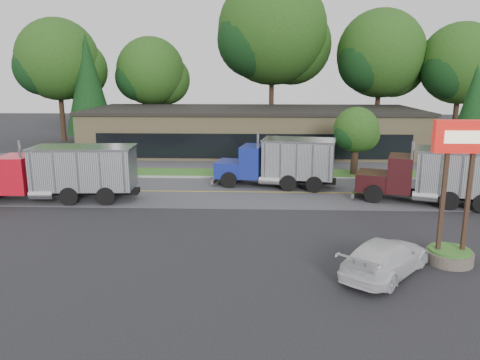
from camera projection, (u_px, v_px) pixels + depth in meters
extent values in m
plane|color=#2C2C31|center=(205.00, 239.00, 22.37)|extent=(140.00, 140.00, 0.00)
cube|color=slate|center=(220.00, 192.00, 31.14)|extent=(60.00, 8.00, 0.02)
cube|color=gold|center=(220.00, 192.00, 31.14)|extent=(60.00, 0.12, 0.01)
cube|color=#9E9E99|center=(225.00, 178.00, 35.23)|extent=(60.00, 0.30, 0.12)
cube|color=#386623|center=(226.00, 173.00, 36.98)|extent=(60.00, 3.40, 0.03)
cube|color=slate|center=(230.00, 161.00, 41.85)|extent=(60.00, 7.00, 0.02)
cube|color=#9E8960|center=(253.00, 131.00, 47.17)|extent=(32.00, 12.00, 4.00)
cylinder|color=#6B6054|center=(449.00, 257.00, 19.49)|extent=(1.90, 1.90, 0.50)
cylinder|color=#386623|center=(450.00, 250.00, 19.42)|extent=(1.70, 1.70, 0.10)
cube|color=#332116|center=(442.00, 203.00, 18.98)|extent=(0.16, 0.16, 5.00)
cube|color=#332116|center=(467.00, 203.00, 18.94)|extent=(0.16, 0.16, 5.00)
cube|color=red|center=(462.00, 136.00, 18.36)|extent=(2.20, 0.35, 1.30)
cube|color=beige|center=(464.00, 137.00, 18.17)|extent=(1.50, 0.04, 0.50)
cube|color=beige|center=(460.00, 136.00, 18.54)|extent=(1.50, 0.04, 0.50)
cylinder|color=#382619|center=(63.00, 120.00, 53.74)|extent=(0.56, 0.56, 4.96)
sphere|color=#143F11|center=(58.00, 59.00, 52.23)|extent=(9.07, 9.07, 9.07)
sphere|color=#143F11|center=(77.00, 70.00, 53.52)|extent=(6.81, 6.81, 6.81)
sphere|color=black|center=(42.00, 67.00, 51.65)|extent=(6.24, 6.24, 6.24)
cylinder|color=#382619|center=(153.00, 121.00, 55.38)|extent=(0.56, 0.56, 4.28)
sphere|color=#143F11|center=(151.00, 71.00, 54.09)|extent=(7.83, 7.83, 7.83)
sphere|color=#143F11|center=(165.00, 80.00, 55.20)|extent=(5.87, 5.87, 5.87)
sphere|color=black|center=(139.00, 78.00, 53.58)|extent=(5.38, 5.38, 5.38)
cylinder|color=#382619|center=(271.00, 111.00, 54.58)|extent=(0.56, 0.56, 6.72)
sphere|color=#143F11|center=(272.00, 30.00, 52.54)|extent=(12.29, 12.29, 12.29)
sphere|color=#143F11|center=(292.00, 45.00, 54.30)|extent=(9.22, 9.22, 9.22)
sphere|color=black|center=(255.00, 40.00, 51.75)|extent=(8.45, 8.45, 8.45)
cylinder|color=#382619|center=(377.00, 119.00, 53.32)|extent=(0.56, 0.56, 5.29)
sphere|color=#143F11|center=(381.00, 53.00, 51.71)|extent=(9.68, 9.68, 9.68)
sphere|color=#143F11|center=(393.00, 65.00, 53.09)|extent=(7.26, 7.26, 7.26)
sphere|color=black|center=(368.00, 62.00, 51.09)|extent=(6.66, 6.66, 6.66)
cylinder|color=#382619|center=(455.00, 123.00, 51.14)|extent=(0.56, 0.56, 4.70)
sphere|color=#143F11|center=(461.00, 63.00, 49.71)|extent=(8.60, 8.60, 8.60)
sphere|color=#143F11|center=(471.00, 74.00, 50.93)|extent=(6.45, 6.45, 6.45)
sphere|color=black|center=(450.00, 71.00, 49.15)|extent=(5.91, 5.91, 5.91)
cylinder|color=#382619|center=(92.00, 139.00, 52.08)|extent=(0.44, 0.44, 1.00)
cone|color=black|center=(88.00, 84.00, 50.73)|extent=(5.22, 5.22, 10.68)
cylinder|color=#382619|center=(467.00, 162.00, 39.04)|extent=(0.44, 0.44, 1.00)
cone|color=black|center=(473.00, 112.00, 38.11)|extent=(3.72, 3.72, 7.61)
cylinder|color=#382619|center=(354.00, 162.00, 36.39)|extent=(0.56, 0.56, 1.89)
sphere|color=#143F11|center=(356.00, 129.00, 35.82)|extent=(3.46, 3.46, 3.46)
sphere|color=#143F11|center=(363.00, 134.00, 36.31)|extent=(2.59, 2.59, 2.59)
sphere|color=black|center=(350.00, 134.00, 35.60)|extent=(2.38, 2.38, 2.38)
cube|color=black|center=(58.00, 191.00, 28.95)|extent=(10.05, 1.58, 0.28)
cube|color=red|center=(17.00, 173.00, 28.65)|extent=(1.88, 2.50, 2.20)
cube|color=black|center=(4.00, 167.00, 28.54)|extent=(0.18, 2.10, 0.90)
cube|color=silver|center=(84.00, 168.00, 28.66)|extent=(6.12, 2.85, 2.50)
cube|color=silver|center=(83.00, 147.00, 28.37)|extent=(6.28, 3.00, 0.12)
cylinder|color=black|center=(98.00, 187.00, 30.11)|extent=(1.12, 0.41, 1.10)
cylinder|color=black|center=(88.00, 196.00, 27.87)|extent=(1.12, 0.41, 1.10)
cube|color=black|center=(278.00, 179.00, 32.48)|extent=(7.91, 2.45, 0.28)
cube|color=navy|center=(231.00, 169.00, 33.10)|extent=(2.28, 2.61, 1.10)
cube|color=navy|center=(252.00, 161.00, 32.63)|extent=(1.79, 2.61, 2.20)
cube|color=black|center=(244.00, 155.00, 32.68)|extent=(0.45, 2.07, 0.90)
cube|color=silver|center=(299.00, 159.00, 31.86)|extent=(5.08, 3.33, 2.50)
cube|color=silver|center=(299.00, 140.00, 31.56)|extent=(5.26, 3.51, 0.12)
cylinder|color=black|center=(237.00, 173.00, 34.28)|extent=(1.15, 0.55, 1.10)
cylinder|color=black|center=(229.00, 180.00, 32.10)|extent=(1.15, 0.55, 1.10)
cylinder|color=black|center=(305.00, 176.00, 33.20)|extent=(1.15, 0.55, 1.10)
cylinder|color=black|center=(301.00, 184.00, 31.01)|extent=(1.15, 0.55, 1.10)
cube|color=black|center=(432.00, 194.00, 28.27)|extent=(7.97, 3.53, 0.28)
cube|color=#341114|center=(373.00, 181.00, 29.37)|extent=(2.57, 2.80, 1.10)
cube|color=#341114|center=(400.00, 173.00, 28.69)|extent=(2.10, 2.72, 2.20)
cube|color=black|center=(390.00, 166.00, 28.81)|extent=(0.73, 2.01, 0.90)
cube|color=silver|center=(460.00, 173.00, 27.46)|extent=(5.37, 3.91, 2.50)
cube|color=silver|center=(463.00, 151.00, 27.17)|extent=(5.57, 4.10, 0.12)
cylinder|color=black|center=(377.00, 185.00, 30.48)|extent=(1.15, 0.68, 1.10)
cylinder|color=black|center=(374.00, 194.00, 28.39)|extent=(1.15, 0.68, 1.10)
cylinder|color=black|center=(463.00, 192.00, 28.71)|extent=(1.15, 0.68, 1.10)
cylinder|color=black|center=(466.00, 202.00, 26.62)|extent=(1.15, 0.68, 1.10)
imported|color=silver|center=(385.00, 257.00, 18.25)|extent=(4.65, 5.05, 1.42)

